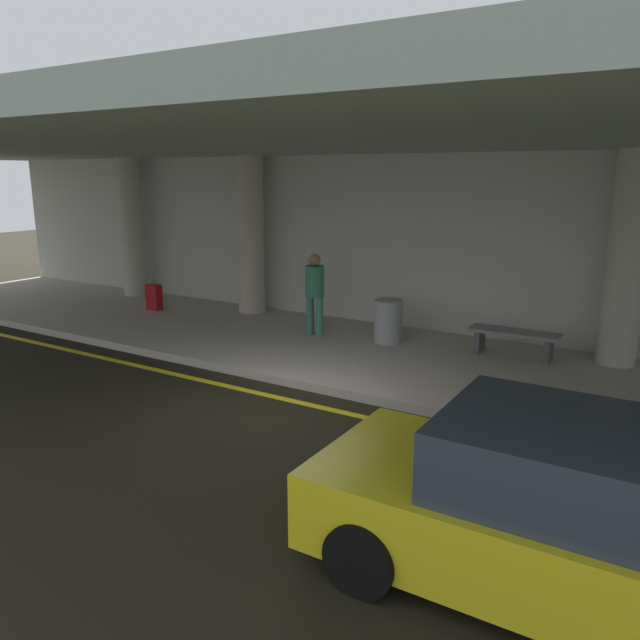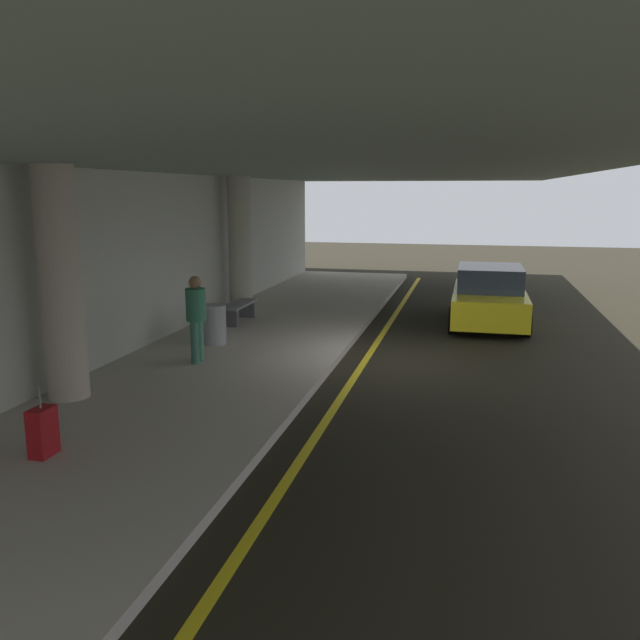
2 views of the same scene
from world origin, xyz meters
The scene contains 13 objects.
ground_plane centered at (0.00, 0.00, 0.00)m, with size 60.00×60.00×0.00m, color black.
sidewalk centered at (0.00, 3.10, 0.07)m, with size 26.00×4.20×0.15m, color #B4A99F.
lane_stripe_yellow centered at (0.00, 0.51, 0.00)m, with size 26.00×0.14×0.01m, color yellow.
support_column_far_left centered at (-8.00, 4.69, 1.97)m, with size 0.65×0.65×3.65m, color #B3B09F.
support_column_left_mid centered at (-4.00, 4.69, 1.97)m, with size 0.65×0.65×3.65m, color #B8A899.
support_column_center centered at (4.00, 4.69, 1.97)m, with size 0.65×0.65×3.65m, color #AFAB99.
ceiling_overhang centered at (0.00, 2.60, 3.95)m, with size 28.00×13.20×0.30m, color #8A9C92.
terminal_back_wall centered at (0.00, 5.35, 1.90)m, with size 26.00×0.30×3.80m, color #B7B9AE.
car_yellow_taxi centered at (4.30, -1.99, 0.71)m, with size 4.10×1.92×1.50m.
traveler_with_luggage centered at (-1.52, 3.56, 1.11)m, with size 0.38×0.38×1.68m.
suitcase_upright_primary centered at (-6.15, 3.58, 0.46)m, with size 0.36×0.22×0.90m.
bench_metal centered at (2.36, 4.16, 0.50)m, with size 1.60×0.50×0.48m.
trash_bin_steel centered at (-0.01, 3.86, 0.57)m, with size 0.56×0.56×0.85m, color gray.
Camera 1 is at (4.95, -6.82, 3.40)m, focal length 34.42 mm.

